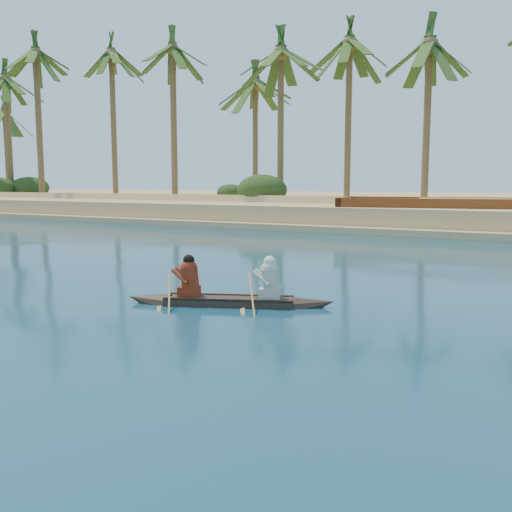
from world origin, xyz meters
The scene contains 5 objects.
sandy_embankment centered at (0.00, 46.89, 0.53)m, with size 150.00×51.00×1.50m.
palm_grove centered at (0.00, 35.00, 8.00)m, with size 110.00×14.00×16.00m, color #375B20, non-canonical shape.
shrub_cluster centered at (0.00, 31.50, 1.20)m, with size 100.00×6.00×2.40m, color #293E16, non-canonical shape.
canoe centered at (8.00, 5.15, 0.24)m, with size 4.38×2.26×1.24m.
barge_mid centered at (8.78, 27.00, 0.73)m, with size 13.17×6.60×2.10m.
Camera 1 is at (14.40, -4.99, 2.61)m, focal length 40.00 mm.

